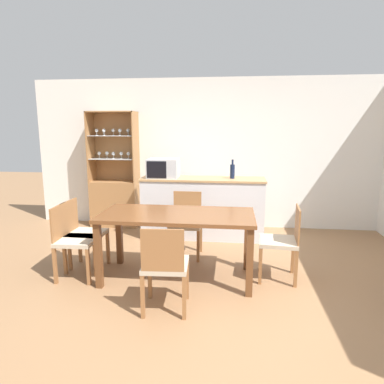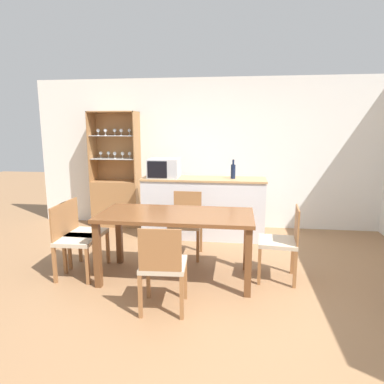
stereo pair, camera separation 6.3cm
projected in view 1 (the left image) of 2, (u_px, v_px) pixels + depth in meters
ground_plane at (219, 296)px, 3.57m from camera, size 18.00×18.00×0.00m
wall_back at (227, 154)px, 5.90m from camera, size 6.80×0.06×2.55m
kitchen_counter at (203, 208)px, 5.42m from camera, size 1.93×0.54×0.95m
display_cabinet at (115, 194)px, 6.05m from camera, size 0.82×0.38×1.99m
dining_table at (177, 222)px, 3.88m from camera, size 1.74×0.81×0.78m
dining_chair_side_right_far at (282, 241)px, 3.90m from camera, size 0.45×0.45×0.86m
dining_chair_head_near at (165, 266)px, 3.22m from camera, size 0.45×0.45×0.86m
dining_chair_head_far at (186, 223)px, 4.64m from camera, size 0.42×0.42×0.86m
dining_chair_side_left_far at (83, 233)px, 4.19m from camera, size 0.43×0.43×0.86m
dining_chair_side_left_near at (74, 240)px, 3.95m from camera, size 0.44×0.44×0.86m
microwave at (163, 168)px, 5.35m from camera, size 0.47×0.40×0.30m
wine_bottle at (232, 171)px, 5.26m from camera, size 0.07×0.07×0.29m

